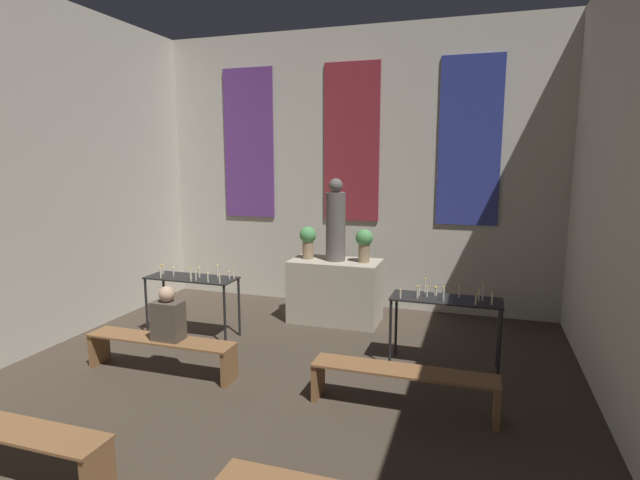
# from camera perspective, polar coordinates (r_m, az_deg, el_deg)

# --- Properties ---
(wall_back) EXTENTS (7.17, 0.16, 4.78)m
(wall_back) POSITION_cam_1_polar(r_m,az_deg,el_deg) (8.78, 3.72, 8.07)
(wall_back) COLOR beige
(wall_back) RESTS_ON ground_plane
(altar) EXTENTS (1.42, 0.76, 1.00)m
(altar) POSITION_cam_1_polar(r_m,az_deg,el_deg) (8.06, 1.76, -5.81)
(altar) COLOR #ADA38E
(altar) RESTS_ON ground_plane
(statue) EXTENTS (0.31, 0.31, 1.30)m
(statue) POSITION_cam_1_polar(r_m,az_deg,el_deg) (7.84, 1.80, 1.95)
(statue) COLOR #5B5651
(statue) RESTS_ON altar
(flower_vase_left) EXTENTS (0.27, 0.27, 0.52)m
(flower_vase_left) POSITION_cam_1_polar(r_m,az_deg,el_deg) (8.03, -1.39, 0.04)
(flower_vase_left) COLOR #937A5B
(flower_vase_left) RESTS_ON altar
(flower_vase_right) EXTENTS (0.27, 0.27, 0.52)m
(flower_vase_right) POSITION_cam_1_polar(r_m,az_deg,el_deg) (7.77, 5.07, -0.30)
(flower_vase_right) COLOR #937A5B
(flower_vase_right) RESTS_ON altar
(candle_rack_left) EXTENTS (1.35, 0.49, 1.08)m
(candle_rack_left) POSITION_cam_1_polar(r_m,az_deg,el_deg) (7.55, -14.42, -4.98)
(candle_rack_left) COLOR black
(candle_rack_left) RESTS_ON ground_plane
(candle_rack_right) EXTENTS (1.35, 0.49, 1.09)m
(candle_rack_right) POSITION_cam_1_polar(r_m,az_deg,el_deg) (6.44, 14.16, -7.47)
(candle_rack_right) COLOR black
(candle_rack_right) RESTS_ON ground_plane
(pew_second_left) EXTENTS (1.92, 0.36, 0.44)m
(pew_second_left) POSITION_cam_1_polar(r_m,az_deg,el_deg) (5.13, -32.30, -18.67)
(pew_second_left) COLOR brown
(pew_second_left) RESTS_ON ground_plane
(pew_back_left) EXTENTS (1.92, 0.36, 0.44)m
(pew_back_left) POSITION_cam_1_polar(r_m,az_deg,el_deg) (6.53, -17.74, -11.62)
(pew_back_left) COLOR brown
(pew_back_left) RESTS_ON ground_plane
(pew_back_right) EXTENTS (1.92, 0.36, 0.44)m
(pew_back_right) POSITION_cam_1_polar(r_m,az_deg,el_deg) (5.46, 9.47, -15.54)
(pew_back_right) COLOR brown
(pew_back_right) RESTS_ON ground_plane
(person_seated) EXTENTS (0.36, 0.24, 0.66)m
(person_seated) POSITION_cam_1_polar(r_m,az_deg,el_deg) (6.33, -17.00, -8.39)
(person_seated) COLOR #4C4238
(person_seated) RESTS_ON pew_back_left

